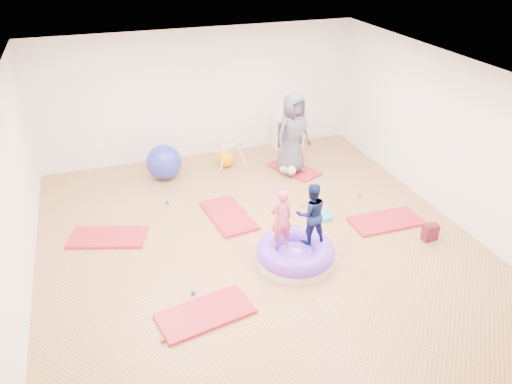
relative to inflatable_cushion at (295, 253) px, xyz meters
name	(u,v)px	position (x,y,z in m)	size (l,w,h in m)	color
room	(263,172)	(-0.38, 0.49, 1.25)	(7.01, 8.01, 2.81)	tan
gym_mat_front_left	(205,313)	(-1.63, -0.72, -0.12)	(1.28, 0.64, 0.05)	#B7202E
gym_mat_mid_left	(108,237)	(-2.73, 1.61, -0.12)	(1.25, 0.63, 0.05)	#B7202E
gym_mat_center_back	(228,215)	(-0.62, 1.63, -0.12)	(1.30, 0.65, 0.05)	#B7202E
gym_mat_right	(386,221)	(1.97, 0.53, -0.12)	(1.26, 0.63, 0.05)	#B7202E
gym_mat_rear_right	(294,169)	(1.25, 3.00, -0.13)	(1.11, 0.56, 0.05)	#B7202E
inflatable_cushion	(295,253)	(0.00, 0.00, 0.00)	(1.23, 1.23, 0.39)	white
child_pink	(281,216)	(-0.23, 0.07, 0.69)	(0.35, 0.23, 0.97)	#D74B6B
child_navy	(311,211)	(0.24, 0.03, 0.71)	(0.49, 0.38, 1.00)	#0E1A44
adult_caregiver	(293,134)	(1.15, 2.92, 0.74)	(0.82, 0.53, 1.68)	#4C4A5C
infant	(289,168)	(1.04, 2.81, 0.02)	(0.40, 0.40, 0.23)	#90A7D6
ball_pit_balls	(268,235)	(-0.17, 0.79, -0.12)	(4.31, 3.56, 0.06)	gold
exercise_ball_blue	(164,162)	(-1.42, 3.55, 0.21)	(0.72, 0.72, 0.72)	#2631B0
exercise_ball_orange	(226,159)	(-0.07, 3.66, 0.04)	(0.37, 0.37, 0.37)	#FD8D00
infant_play_gym	(230,151)	(0.04, 3.74, 0.16)	(0.61, 0.58, 0.47)	white
cube_shelf	(288,132)	(1.61, 4.29, 0.21)	(0.71, 0.35, 0.71)	white
balance_disc	(324,216)	(1.00, 1.03, -0.11)	(0.33, 0.33, 0.07)	teal
backpack	(430,232)	(2.36, -0.17, -0.01)	(0.25, 0.15, 0.29)	#AB253E
yellow_toy	(243,309)	(-1.12, -0.79, -0.14)	(0.19, 0.19, 0.03)	gold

